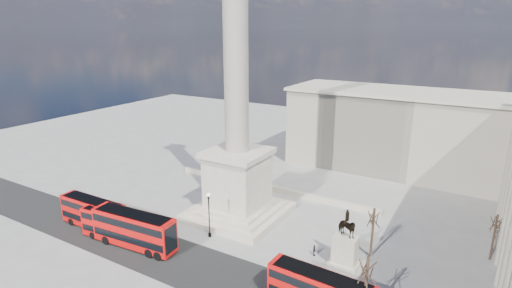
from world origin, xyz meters
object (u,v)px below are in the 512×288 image
at_px(equestrian_statue, 345,246).
at_px(pedestrian_crossing, 314,250).
at_px(victorian_lamp, 209,211).
at_px(red_bus_e, 94,213).
at_px(red_bus_a, 118,225).
at_px(nelsons_column, 237,137).
at_px(pedestrian_standing, 336,285).
at_px(red_bus_b, 135,230).

bearing_deg(equestrian_statue, pedestrian_crossing, 179.64).
distance_m(victorian_lamp, equestrian_statue, 19.17).
xyz_separation_m(red_bus_e, victorian_lamp, (16.35, 6.65, 1.59)).
height_order(red_bus_e, pedestrian_crossing, red_bus_e).
distance_m(red_bus_a, pedestrian_crossing, 27.16).
height_order(victorian_lamp, pedestrian_crossing, victorian_lamp).
bearing_deg(red_bus_a, nelsons_column, 50.46).
xyz_separation_m(victorian_lamp, equestrian_statue, (18.89, 2.96, -1.37)).
height_order(nelsons_column, red_bus_a, nelsons_column).
xyz_separation_m(pedestrian_standing, pedestrian_crossing, (-5.01, 5.83, -0.13)).
bearing_deg(equestrian_statue, red_bus_e, -164.75).
relative_size(nelsons_column, pedestrian_crossing, 32.17).
xyz_separation_m(equestrian_statue, pedestrian_crossing, (-4.08, 0.03, -1.85)).
bearing_deg(pedestrian_standing, pedestrian_crossing, -91.79).
height_order(nelsons_column, pedestrian_crossing, nelsons_column).
bearing_deg(red_bus_b, victorian_lamp, 41.97).
distance_m(nelsons_column, red_bus_e, 24.09).
relative_size(red_bus_a, red_bus_e, 1.00).
xyz_separation_m(red_bus_a, pedestrian_standing, (30.08, 4.51, -1.45)).
distance_m(victorian_lamp, pedestrian_crossing, 15.44).
bearing_deg(red_bus_b, pedestrian_standing, 5.12).
distance_m(red_bus_b, pedestrian_crossing, 24.22).
bearing_deg(nelsons_column, pedestrian_crossing, -18.24).
bearing_deg(equestrian_statue, nelsons_column, 165.38).
bearing_deg(pedestrian_crossing, red_bus_a, 95.54).
distance_m(red_bus_b, equestrian_statue, 27.88).
relative_size(red_bus_b, victorian_lamp, 1.85).
bearing_deg(red_bus_a, pedestrian_standing, 1.87).
relative_size(red_bus_b, equestrian_statue, 1.64).
bearing_deg(victorian_lamp, pedestrian_standing, -8.16).
relative_size(red_bus_b, red_bus_e, 1.11).
bearing_deg(red_bus_e, nelsons_column, 41.66).
relative_size(red_bus_e, pedestrian_standing, 6.24).
relative_size(nelsons_column, victorian_lamp, 7.34).
relative_size(red_bus_e, equestrian_statue, 1.48).
bearing_deg(red_bus_b, red_bus_a, 175.26).
distance_m(pedestrian_standing, pedestrian_crossing, 7.68).
relative_size(red_bus_a, red_bus_b, 0.90).
height_order(red_bus_b, pedestrian_crossing, red_bus_b).
distance_m(red_bus_b, pedestrian_standing, 27.25).
bearing_deg(red_bus_a, pedestrian_crossing, 15.75).
relative_size(red_bus_a, pedestrian_crossing, 7.29).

